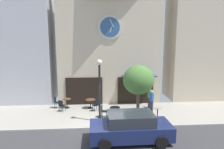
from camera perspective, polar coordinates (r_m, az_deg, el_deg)
ground_plane at (r=12.47m, az=-2.05°, el=-15.70°), size 24.13×10.37×0.13m
clock_building at (r=17.89m, az=-0.86°, el=11.58°), size 8.69×4.16×11.47m
neighbor_building_left at (r=19.42m, az=-26.46°, el=10.97°), size 6.59×3.06×12.24m
neighbor_building_right at (r=20.50m, az=24.48°, el=15.00°), size 5.94×3.13×15.10m
street_lamp at (r=13.06m, az=-3.54°, el=-4.62°), size 0.36×0.36×4.14m
street_tree at (r=12.73m, az=7.55°, el=-1.61°), size 1.97×1.78×3.81m
cafe_table_leftmost at (r=16.50m, az=-12.71°, el=-7.55°), size 0.66×0.66×0.76m
cafe_table_center at (r=16.10m, az=-6.13°, el=-7.73°), size 0.78×0.78×0.72m
cafe_table_near_curb at (r=14.11m, az=0.83°, el=-10.17°), size 0.71×0.71×0.75m
cafe_table_center_left at (r=14.33m, az=7.77°, el=-10.14°), size 0.66×0.66×0.72m
cafe_table_near_door at (r=14.47m, az=12.85°, el=-9.95°), size 0.68×0.68×0.76m
cafe_chair_facing_street at (r=16.69m, az=-15.60°, el=-7.43°), size 0.45×0.45×0.90m
cafe_chair_right_end at (r=14.19m, az=-2.54°, el=-10.10°), size 0.46×0.46×0.90m
cafe_chair_under_awning at (r=15.76m, az=-14.20°, el=-8.38°), size 0.53×0.53×0.90m
cafe_chair_corner at (r=14.05m, az=10.87°, el=-10.47°), size 0.52×0.52×0.90m
cafe_chair_left_end at (r=15.43m, az=-4.63°, el=-8.49°), size 0.53×0.53×0.90m
pedestrian_blue at (r=15.46m, az=11.22°, el=-7.33°), size 0.35×0.35×1.67m
pedestrian_green at (r=16.34m, az=10.66°, el=-6.39°), size 0.42×0.42×1.67m
parked_car_navy at (r=11.03m, az=5.27°, el=-14.77°), size 4.33×2.09×1.55m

